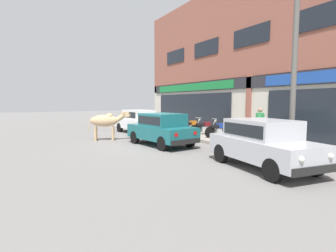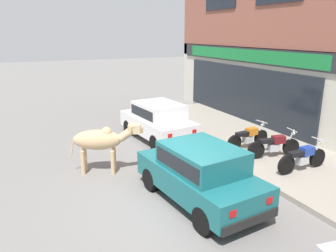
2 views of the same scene
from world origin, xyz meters
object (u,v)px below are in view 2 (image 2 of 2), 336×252
object	(u,v)px
motorcycle_0	(248,137)
motorcycle_2	(303,158)
cow	(101,140)
car_1	(158,119)
motorcycle_1	(274,145)
car_2	(200,171)

from	to	relation	value
motorcycle_0	motorcycle_2	world-z (taller)	same
cow	motorcycle_2	distance (m)	5.87
car_1	motorcycle_0	distance (m)	3.46
motorcycle_1	cow	bearing A→B (deg)	-105.85
car_2	motorcycle_0	distance (m)	4.05
car_1	motorcycle_2	bearing A→B (deg)	27.25
motorcycle_0	motorcycle_1	bearing A→B (deg)	11.36
motorcycle_0	car_2	bearing A→B (deg)	-54.90
motorcycle_1	motorcycle_2	size ratio (longest dim) A/B	0.99
car_1	car_2	bearing A→B (deg)	-11.87
car_1	motorcycle_2	distance (m)	5.41
motorcycle_0	motorcycle_1	world-z (taller)	same
cow	motorcycle_1	xyz separation A→B (m)	(1.48, 5.22, -0.47)
car_2	motorcycle_2	world-z (taller)	car_2
car_2	motorcycle_2	xyz separation A→B (m)	(-0.11, 3.50, -0.28)
cow	motorcycle_0	xyz separation A→B (m)	(0.45, 5.01, -0.47)
car_2	motorcycle_0	size ratio (longest dim) A/B	2.06
car_2	motorcycle_1	size ratio (longest dim) A/B	2.08
motorcycle_0	car_1	bearing A→B (deg)	-138.62
motorcycle_1	motorcycle_2	bearing A→B (deg)	-0.58
motorcycle_0	motorcycle_2	xyz separation A→B (m)	(2.22, 0.20, 0.00)
cow	motorcycle_2	xyz separation A→B (m)	(2.66, 5.21, -0.47)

